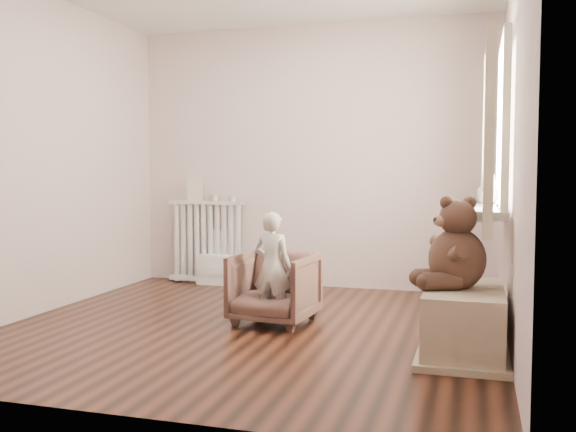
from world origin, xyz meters
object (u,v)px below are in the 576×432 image
(toy_vanity, at_px, (217,257))
(plush_cat, at_px, (487,192))
(child, at_px, (272,267))
(teddy_bear, at_px, (457,249))
(radiator, at_px, (207,245))
(toy_bench, at_px, (464,323))
(armchair, at_px, (274,288))

(toy_vanity, xyz_separation_m, plush_cat, (2.63, -1.13, 0.72))
(child, relative_size, teddy_bear, 1.47)
(radiator, height_order, toy_bench, radiator)
(armchair, height_order, plush_cat, plush_cat)
(plush_cat, bearing_deg, toy_bench, -97.78)
(radiator, bearing_deg, toy_vanity, -14.26)
(toy_vanity, xyz_separation_m, teddy_bear, (2.44, -1.94, 0.40))
(radiator, distance_m, toy_vanity, 0.17)
(armchair, distance_m, plush_cat, 1.74)
(radiator, height_order, armchair, radiator)
(teddy_bear, relative_size, plush_cat, 2.10)
(plush_cat, bearing_deg, toy_vanity, 158.94)
(teddy_bear, bearing_deg, toy_bench, -4.33)
(toy_bench, height_order, teddy_bear, teddy_bear)
(radiator, xyz_separation_m, child, (1.21, -1.56, 0.05))
(toy_vanity, bearing_deg, teddy_bear, -38.46)
(plush_cat, bearing_deg, teddy_bear, -100.80)
(armchair, height_order, child, child)
(radiator, distance_m, child, 1.97)
(child, bearing_deg, toy_bench, 170.40)
(teddy_bear, bearing_deg, radiator, 121.63)
(radiator, bearing_deg, child, -52.22)
(teddy_bear, bearing_deg, plush_cat, 56.15)
(armchair, distance_m, toy_bench, 1.47)
(armchair, xyz_separation_m, plush_cat, (1.54, 0.35, 0.73))
(radiator, relative_size, teddy_bear, 1.50)
(toy_vanity, height_order, armchair, toy_vanity)
(armchair, bearing_deg, radiator, 134.95)
(plush_cat, bearing_deg, child, -163.33)
(toy_bench, xyz_separation_m, plush_cat, (0.14, 0.79, 0.80))
(child, distance_m, toy_bench, 1.47)
(teddy_bear, distance_m, plush_cat, 0.89)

